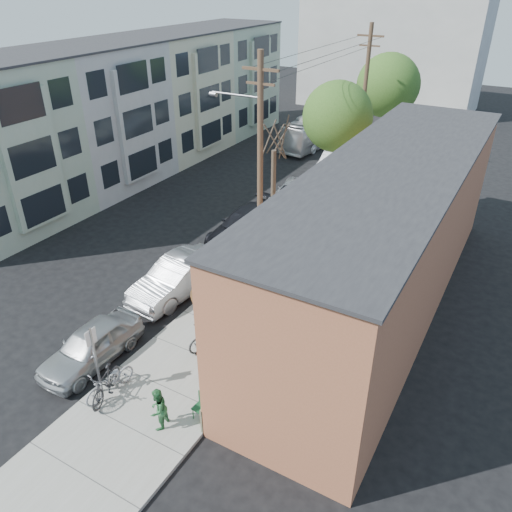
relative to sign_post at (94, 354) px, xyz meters
The scene contains 27 objects.
ground 6.04m from the sign_post, 114.12° to the left, with size 120.00×120.00×0.00m, color black.
sidewalk 16.45m from the sign_post, 83.33° to the left, with size 4.50×58.00×0.15m, color gray.
cafe_building 12.29m from the sign_post, 57.05° to the left, with size 6.60×20.20×6.61m.
apartment_row 24.07m from the sign_post, 126.42° to the left, with size 6.30×32.00×9.00m.
end_cap_building 47.63m from the sign_post, 95.26° to the left, with size 18.00×8.00×12.00m, color #ACABA6.
sign_post is the anchor object (origin of this frame).
parking_meter_near 6.55m from the sign_post, 90.88° to the left, with size 0.14×0.14×1.24m.
parking_meter_far 14.70m from the sign_post, 90.39° to the left, with size 0.14×0.14×1.24m.
utility_pole_near 11.72m from the sign_post, 89.79° to the left, with size 3.57×0.28×10.00m.
utility_pole_far 26.00m from the sign_post, 89.78° to the left, with size 1.80×0.28×10.00m.
tree_bare 11.92m from the sign_post, 87.83° to the left, with size 0.24×0.24×5.48m.
tree_leafy_mid 20.29m from the sign_post, 88.71° to the left, with size 4.21×4.21×7.39m.
tree_leafy_far 30.36m from the sign_post, 89.14° to the left, with size 4.71×4.71×7.74m.
patio_chair_a 5.56m from the sign_post, 45.68° to the left, with size 0.50×0.50×0.88m, color #113F1F, non-canonical shape.
patio_chair_b 4.01m from the sign_post, 11.67° to the left, with size 0.50×0.50×0.88m, color #113F1F, non-canonical shape.
patron_grey 5.59m from the sign_post, 57.21° to the left, with size 0.71×0.46×1.94m, color gray.
patron_green 2.94m from the sign_post, ahead, with size 0.75×0.58×1.54m, color #296835.
cyclist 4.52m from the sign_post, 62.82° to the left, with size 1.20×0.69×1.86m, color maroon.
cyclist_bike 4.59m from the sign_post, 62.82° to the left, with size 0.75×2.15×1.13m, color black.
parked_bike_a 1.16m from the sign_post, 10.85° to the right, with size 0.55×1.94×1.17m, color black.
parked_bike_b 1.21m from the sign_post, 12.35° to the left, with size 0.71×2.05×1.08m, color gray.
car_0 2.20m from the sign_post, 144.09° to the left, with size 1.76×4.37×1.49m, color #A4A9AC.
car_1 6.77m from the sign_post, 103.38° to the left, with size 1.82×5.21×1.72m, color #ADB0B5.
car_2 12.73m from the sign_post, 97.01° to the left, with size 2.39×5.89×1.71m, color black.
car_3 18.49m from the sign_post, 94.82° to the left, with size 2.16×4.69×1.30m, color #A6A9AD.
car_4 25.31m from the sign_post, 93.51° to the left, with size 1.57×4.51×1.49m, color #A6A8AD.
bus 31.07m from the sign_post, 99.64° to the left, with size 2.19×9.35×2.60m, color white.
Camera 1 is at (13.46, -13.73, 13.02)m, focal length 35.00 mm.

